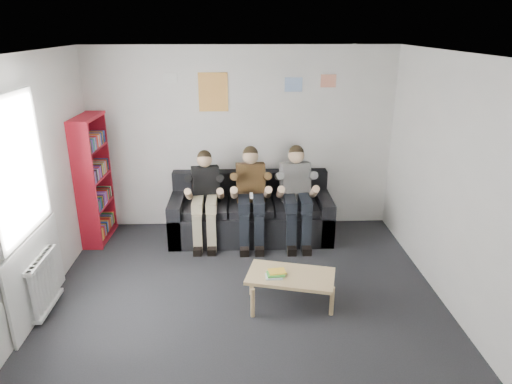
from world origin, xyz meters
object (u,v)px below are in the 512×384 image
Objects in this scene: coffee_table at (291,278)px; person_left at (205,198)px; person_right at (297,196)px; sofa at (251,214)px; person_middle at (251,197)px; bookshelf at (95,179)px.

person_left reaches higher than coffee_table.
coffee_table is 0.69× the size of person_right.
sofa is 1.76× the size of person_left.
person_left is (-0.65, -0.20, 0.34)m from sofa.
coffee_table is at bearing -77.94° from sofa.
person_left is at bearing 176.80° from person_middle.
coffee_table is (0.39, -1.83, 0.01)m from sofa.
person_left is at bearing -162.48° from sofa.
coffee_table is 1.68m from person_right.
person_middle is at bearing -9.77° from person_left.
person_left is (1.56, -0.19, -0.24)m from bookshelf.
person_right is (0.25, 1.63, 0.35)m from coffee_table.
coffee_table is (2.60, -1.82, -0.57)m from bookshelf.
person_left is 1.29m from person_right.
sofa is 2.28m from bookshelf.
person_left reaches higher than sofa.
bookshelf reaches higher than person_left.
bookshelf is 1.91× the size of coffee_table.
person_middle reaches higher than coffee_table.
person_right reaches higher than coffee_table.
bookshelf is 1.59m from person_left.
person_left is 0.96× the size of person_middle.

